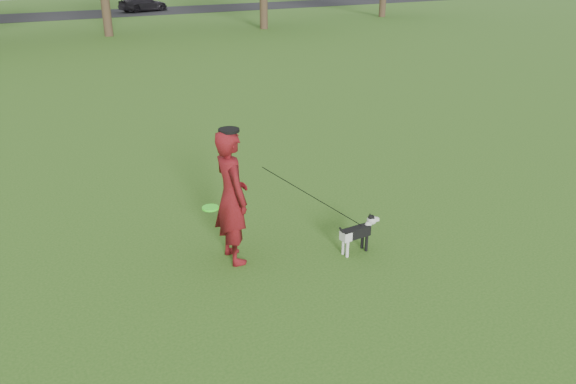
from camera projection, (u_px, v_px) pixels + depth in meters
ground at (316, 254)px, 8.35m from camera, size 120.00×120.00×0.00m
road at (2, 18)px, 39.84m from camera, size 120.00×7.00×0.02m
man at (232, 197)px, 7.86m from camera, size 0.52×0.75×1.97m
dog at (359, 231)px, 8.30m from camera, size 0.75×0.15×0.57m
car_right at (143, 4)px, 44.57m from camera, size 4.30×2.64×1.16m
man_held_items at (314, 198)px, 8.11m from camera, size 2.27×0.92×1.60m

